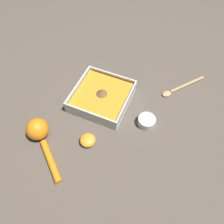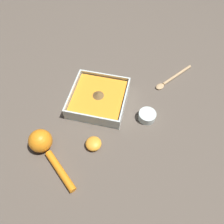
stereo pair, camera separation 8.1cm
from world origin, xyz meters
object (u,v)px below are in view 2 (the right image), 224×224
at_px(wooden_spoon, 172,78).
at_px(spice_bowl, 147,116).
at_px(square_dish, 99,99).
at_px(lemon_squeezer, 43,145).
at_px(lemon_half, 93,144).

bearing_deg(wooden_spoon, spice_bowl, 19.45).
bearing_deg(wooden_spoon, square_dish, -16.76).
height_order(lemon_squeezer, wooden_spoon, lemon_squeezer).
bearing_deg(lemon_squeezer, square_dish, -79.07).
bearing_deg(wooden_spoon, lemon_half, 5.92).
xyz_separation_m(square_dish, spice_bowl, (0.20, -0.03, -0.01)).
xyz_separation_m(lemon_squeezer, lemon_half, (0.16, 0.05, -0.02)).
distance_m(spice_bowl, lemon_half, 0.23).
bearing_deg(lemon_half, square_dish, 99.45).
distance_m(square_dish, lemon_squeezer, 0.27).
bearing_deg(spice_bowl, lemon_half, -137.03).
relative_size(square_dish, wooden_spoon, 1.21).
bearing_deg(lemon_half, lemon_squeezer, -162.02).
relative_size(spice_bowl, lemon_squeezer, 0.32).
xyz_separation_m(spice_bowl, wooden_spoon, (0.08, 0.22, -0.01)).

